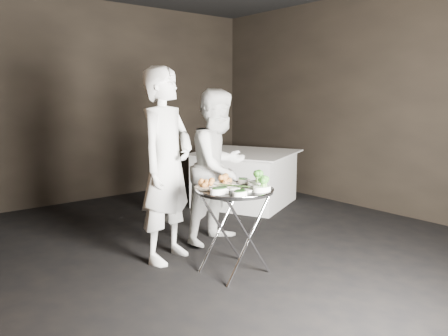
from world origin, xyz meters
TOP-DOWN VIEW (x-y plane):
  - floor at (0.00, 0.00)m, footprint 6.00×7.00m
  - wall_back at (0.00, 3.52)m, footprint 6.00×0.05m
  - wall_right at (3.02, 0.00)m, footprint 0.05×7.00m
  - tray_stand at (0.02, -0.07)m, footprint 0.52×0.44m
  - serving_tray at (0.02, -0.07)m, footprint 0.70×0.70m
  - potato_plate_a at (-0.17, 0.10)m, footprint 0.20×0.20m
  - potato_plate_b at (0.06, 0.13)m, footprint 0.22×0.22m
  - greens_bowl at (0.25, 0.07)m, footprint 0.11×0.11m
  - asparagus_plate_a at (0.02, -0.06)m, footprint 0.22×0.19m
  - asparagus_plate_b at (-0.00, -0.21)m, footprint 0.19×0.15m
  - spinach_bowl_a at (-0.20, -0.13)m, footprint 0.18×0.12m
  - spinach_bowl_b at (-0.12, -0.31)m, footprint 0.17×0.13m
  - broccoli_bowl_a at (0.23, -0.14)m, footprint 0.21×0.16m
  - broccoli_bowl_b at (0.14, -0.30)m, footprint 0.18×0.13m
  - serving_utensils at (0.04, -0.00)m, footprint 0.57×0.40m
  - waiter_left at (-0.27, 0.60)m, footprint 0.80×0.68m
  - waiter_right at (0.46, 0.70)m, footprint 0.93×0.79m
  - dining_table at (1.80, 1.78)m, footprint 1.36×1.36m

SIDE VIEW (x-z plane):
  - floor at x=0.00m, z-range -0.05..0.00m
  - dining_table at x=1.80m, z-range 0.00..0.78m
  - tray_stand at x=0.02m, z-range 0.05..0.81m
  - serving_tray at x=0.02m, z-range 0.75..0.79m
  - asparagus_plate_b at x=0.00m, z-range 0.78..0.81m
  - asparagus_plate_a at x=0.02m, z-range 0.78..0.82m
  - spinach_bowl_b at x=-0.12m, z-range 0.78..0.84m
  - greens_bowl at x=0.25m, z-range 0.78..0.84m
  - potato_plate_a at x=-0.17m, z-range 0.78..0.85m
  - broccoli_bowl_b at x=0.14m, z-range 0.78..0.85m
  - spinach_bowl_a at x=-0.20m, z-range 0.78..0.85m
  - potato_plate_b at x=0.06m, z-range 0.78..0.86m
  - broccoli_bowl_a at x=0.23m, z-range 0.78..0.86m
  - serving_utensils at x=0.04m, z-range 0.82..0.83m
  - waiter_right at x=0.46m, z-range 0.00..1.67m
  - waiter_left at x=-0.27m, z-range 0.00..1.87m
  - wall_back at x=0.00m, z-range 0.00..3.00m
  - wall_right at x=3.02m, z-range 0.00..3.00m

